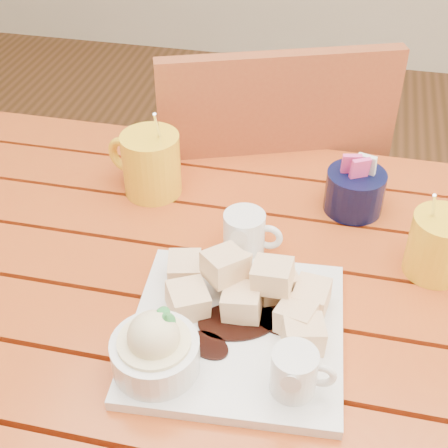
% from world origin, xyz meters
% --- Properties ---
extents(table, '(1.20, 0.79, 0.75)m').
position_xyz_m(table, '(0.00, 0.00, 0.64)').
color(table, '#9B2814').
rests_on(table, ground).
extents(dessert_plate, '(0.29, 0.29, 0.11)m').
position_xyz_m(dessert_plate, '(0.02, -0.11, 0.78)').
color(dessert_plate, white).
rests_on(dessert_plate, table).
extents(coffee_mug_left, '(0.14, 0.10, 0.16)m').
position_xyz_m(coffee_mug_left, '(-0.18, 0.20, 0.81)').
color(coffee_mug_left, yellow).
rests_on(coffee_mug_left, table).
extents(coffee_mug_right, '(0.12, 0.09, 0.15)m').
position_xyz_m(coffee_mug_right, '(0.29, 0.09, 0.80)').
color(coffee_mug_right, yellow).
rests_on(coffee_mug_right, table).
extents(cream_pitcher, '(0.09, 0.07, 0.08)m').
position_xyz_m(cream_pitcher, '(0.01, 0.07, 0.79)').
color(cream_pitcher, white).
rests_on(cream_pitcher, table).
extents(sugar_caddy, '(0.10, 0.10, 0.11)m').
position_xyz_m(sugar_caddy, '(0.16, 0.22, 0.79)').
color(sugar_caddy, black).
rests_on(sugar_caddy, table).
extents(chair_far, '(0.57, 0.57, 0.94)m').
position_xyz_m(chair_far, '(-0.03, 0.49, 0.53)').
color(chair_far, brown).
rests_on(chair_far, ground).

